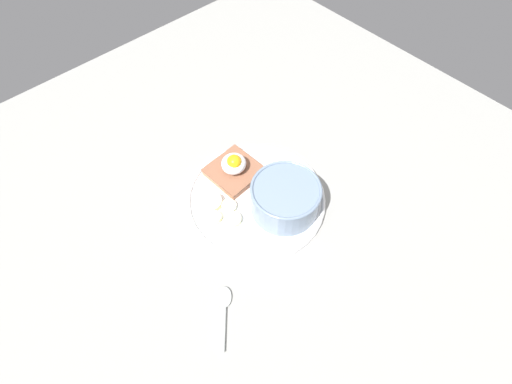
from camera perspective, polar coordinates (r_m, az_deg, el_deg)
The scene contains 10 objects.
ground_plane at distance 77.83cm, azimuth 0.00°, elevation -1.68°, with size 120.00×120.00×2.00cm, color gray.
plate at distance 76.33cm, azimuth 0.00°, elevation -0.94°, with size 26.52×26.52×1.60cm.
oatmeal_bowl at distance 72.61cm, azimuth 4.19°, elevation -0.86°, with size 12.83×12.83×6.20cm.
toast_slice at distance 78.90cm, azimuth -3.12°, elevation 2.96°, with size 9.72×9.72×1.61cm.
poached_egg at distance 76.78cm, azimuth -3.19°, elevation 4.11°, with size 4.84×4.73×4.17cm.
banana_slice_front at distance 73.07cm, azimuth -3.26°, elevation -3.96°, with size 4.03×4.03×1.16cm.
banana_slice_left at distance 75.15cm, azimuth -6.19°, elevation -1.46°, with size 4.64×4.55×1.80cm.
banana_slice_back at distance 74.66cm, azimuth -3.89°, elevation -2.05°, with size 2.89×2.97×1.20cm.
banana_slice_right at distance 73.59cm, azimuth -6.00°, elevation -3.68°, with size 3.45×3.50×1.14cm.
spoon at distance 67.45cm, azimuth -4.62°, elevation -16.37°, with size 8.15×8.81×0.80cm.
Camera 1 is at (-28.61, -31.33, 66.25)cm, focal length 28.00 mm.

